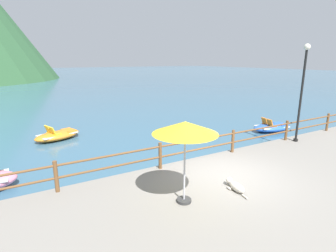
# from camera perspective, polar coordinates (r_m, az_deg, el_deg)

# --- Properties ---
(ground_plane) EXTENTS (200.00, 200.00, 0.00)m
(ground_plane) POSITION_cam_1_polar(r_m,az_deg,el_deg) (46.66, -22.83, 8.04)
(ground_plane) COLOR #38607A
(promenade_dock) EXTENTS (28.00, 8.00, 0.40)m
(promenade_dock) POSITION_cam_1_polar(r_m,az_deg,el_deg) (8.02, 23.52, -16.58)
(promenade_dock) COLOR gray
(promenade_dock) RESTS_ON ground
(dock_railing) EXTENTS (23.92, 0.12, 0.95)m
(dock_railing) POSITION_cam_1_polar(r_m,az_deg,el_deg) (10.11, 6.85, -4.19)
(dock_railing) COLOR brown
(dock_railing) RESTS_ON promenade_dock
(lamp_post) EXTENTS (0.28, 0.28, 4.41)m
(lamp_post) POSITION_cam_1_polar(r_m,az_deg,el_deg) (13.35, 27.09, 7.93)
(lamp_post) COLOR black
(lamp_post) RESTS_ON promenade_dock
(beach_umbrella) EXTENTS (1.70, 1.70, 2.24)m
(beach_umbrella) POSITION_cam_1_polar(r_m,az_deg,el_deg) (6.65, 3.73, -0.62)
(beach_umbrella) COLOR #B2B2B7
(beach_umbrella) RESTS_ON promenade_dock
(dog_resting) EXTENTS (0.41, 1.07, 0.26)m
(dog_resting) POSITION_cam_1_polar(r_m,az_deg,el_deg) (8.21, 14.40, -12.45)
(dog_resting) COLOR beige
(dog_resting) RESTS_ON promenade_dock
(pedal_boat_0) EXTENTS (2.53, 1.60, 0.81)m
(pedal_boat_0) POSITION_cam_1_polar(r_m,az_deg,el_deg) (16.74, 21.54, -0.26)
(pedal_boat_0) COLOR blue
(pedal_boat_0) RESTS_ON ground
(pedal_boat_3) EXTENTS (2.66, 1.95, 0.80)m
(pedal_boat_3) POSITION_cam_1_polar(r_m,az_deg,el_deg) (15.19, -22.75, -1.82)
(pedal_boat_3) COLOR orange
(pedal_boat_3) RESTS_ON ground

